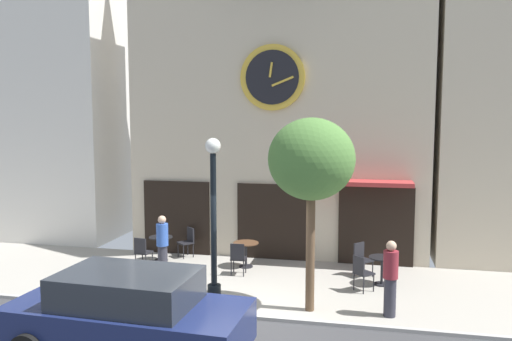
{
  "coord_description": "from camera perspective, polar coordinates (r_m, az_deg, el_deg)",
  "views": [
    {
      "loc": [
        2.67,
        -10.22,
        4.3
      ],
      "look_at": [
        -0.03,
        2.37,
        2.95
      ],
      "focal_mm": 35.7,
      "sensor_mm": 36.0,
      "label": 1
    }
  ],
  "objects": [
    {
      "name": "neighbor_building_left",
      "position": [
        20.93,
        -21.43,
        14.15
      ],
      "size": [
        5.42,
        4.75,
        14.83
      ],
      "color": "silver",
      "rests_on": "ground_plane"
    },
    {
      "name": "pedestrian_blue",
      "position": [
        14.09,
        -10.44,
        -8.22
      ],
      "size": [
        0.39,
        0.39,
        1.67
      ],
      "color": "#2D2D38",
      "rests_on": "ground_plane"
    },
    {
      "name": "clock_building",
      "position": [
        16.45,
        2.67,
        11.26
      ],
      "size": [
        9.19,
        3.69,
        11.21
      ],
      "color": "beige",
      "rests_on": "ground_plane"
    },
    {
      "name": "pedestrian_maroon",
      "position": [
        11.55,
        14.83,
        -11.52
      ],
      "size": [
        0.36,
        0.36,
        1.67
      ],
      "color": "#2D2D38",
      "rests_on": "ground_plane"
    },
    {
      "name": "street_lamp",
      "position": [
        11.93,
        -4.78,
        -5.41
      ],
      "size": [
        0.36,
        0.36,
        3.83
      ],
      "color": "black",
      "rests_on": "ground_plane"
    },
    {
      "name": "ground_plane",
      "position": [
        10.66,
        -3.67,
        -17.95
      ],
      "size": [
        26.49,
        11.21,
        0.13
      ],
      "color": "#9E998E"
    },
    {
      "name": "cafe_table_near_door",
      "position": [
        14.79,
        -1.14,
        -8.82
      ],
      "size": [
        0.73,
        0.73,
        0.72
      ],
      "color": "black",
      "rests_on": "ground_plane"
    },
    {
      "name": "parked_car_navy",
      "position": [
        9.77,
        -14.1,
        -15.42
      ],
      "size": [
        4.38,
        2.18,
        1.55
      ],
      "color": "navy",
      "rests_on": "ground_plane"
    },
    {
      "name": "cafe_chair_near_tree",
      "position": [
        14.99,
        -12.63,
        -8.72
      ],
      "size": [
        0.46,
        0.46,
        0.9
      ],
      "color": "black",
      "rests_on": "ground_plane"
    },
    {
      "name": "cafe_table_leftmost",
      "position": [
        13.67,
        13.94,
        -10.3
      ],
      "size": [
        0.68,
        0.68,
        0.73
      ],
      "color": "black",
      "rests_on": "ground_plane"
    },
    {
      "name": "cafe_chair_corner",
      "position": [
        14.03,
        -2.04,
        -9.6
      ],
      "size": [
        0.42,
        0.42,
        0.9
      ],
      "color": "black",
      "rests_on": "ground_plane"
    },
    {
      "name": "street_tree",
      "position": [
        11.09,
        6.22,
        1.09
      ],
      "size": [
        1.9,
        1.71,
        4.3
      ],
      "color": "brown",
      "rests_on": "ground_plane"
    },
    {
      "name": "cafe_chair_outer",
      "position": [
        14.28,
        11.74,
        -9.44
      ],
      "size": [
        0.56,
        0.56,
        0.9
      ],
      "color": "black",
      "rests_on": "ground_plane"
    },
    {
      "name": "cafe_table_near_curb",
      "position": [
        15.67,
        -10.61,
        -8.08
      ],
      "size": [
        0.7,
        0.7,
        0.73
      ],
      "color": "black",
      "rests_on": "ground_plane"
    },
    {
      "name": "cafe_chair_facing_street",
      "position": [
        15.98,
        -7.64,
        -7.7
      ],
      "size": [
        0.56,
        0.56,
        0.9
      ],
      "color": "black",
      "rests_on": "ground_plane"
    },
    {
      "name": "cafe_chair_curbside",
      "position": [
        13.05,
        11.74,
        -10.92
      ],
      "size": [
        0.57,
        0.57,
        0.9
      ],
      "color": "black",
      "rests_on": "ground_plane"
    }
  ]
}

